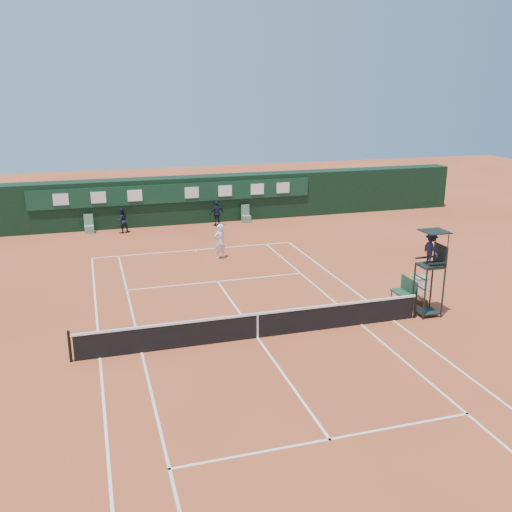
{
  "coord_description": "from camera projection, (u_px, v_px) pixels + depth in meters",
  "views": [
    {
      "loc": [
        -5.44,
        -17.96,
        8.72
      ],
      "look_at": [
        1.74,
        6.0,
        1.2
      ],
      "focal_mm": 40.0,
      "sensor_mm": 36.0,
      "label": 1
    }
  ],
  "objects": [
    {
      "name": "player",
      "position": [
        220.0,
        241.0,
        29.65
      ],
      "size": [
        0.79,
        0.68,
        1.85
      ],
      "primitive_type": "imported",
      "rotation": [
        0.0,
        0.0,
        3.56
      ],
      "color": "white",
      "rests_on": "ground"
    },
    {
      "name": "umpire_chair",
      "position": [
        431.0,
        255.0,
        21.84
      ],
      "size": [
        0.96,
        0.95,
        3.42
      ],
      "color": "black",
      "rests_on": "ground"
    },
    {
      "name": "tennis_bag",
      "position": [
        420.0,
        301.0,
        23.57
      ],
      "size": [
        0.33,
        0.75,
        0.28
      ],
      "primitive_type": "cube",
      "rotation": [
        0.0,
        0.0,
        0.0
      ],
      "color": "black",
      "rests_on": "ground"
    },
    {
      "name": "linesman_chair_left",
      "position": [
        89.0,
        228.0,
        34.91
      ],
      "size": [
        0.55,
        0.5,
        1.15
      ],
      "color": "#5A8A67",
      "rests_on": "ground"
    },
    {
      "name": "court_lines",
      "position": [
        257.0,
        338.0,
        20.48
      ],
      "size": [
        11.05,
        23.85,
        0.01
      ],
      "color": "white",
      "rests_on": "ground"
    },
    {
      "name": "linesman_chair_right",
      "position": [
        246.0,
        217.0,
        37.66
      ],
      "size": [
        0.55,
        0.5,
        1.15
      ],
      "color": "#56835B",
      "rests_on": "ground"
    },
    {
      "name": "ground",
      "position": [
        257.0,
        338.0,
        20.48
      ],
      "size": [
        90.0,
        90.0,
        0.0
      ],
      "primitive_type": "plane",
      "color": "#BD522C",
      "rests_on": "ground"
    },
    {
      "name": "ball_kid_left",
      "position": [
        122.0,
        220.0,
        34.84
      ],
      "size": [
        0.91,
        0.8,
        1.57
      ],
      "primitive_type": "imported",
      "rotation": [
        0.0,
        0.0,
        3.45
      ],
      "color": "black",
      "rests_on": "ground"
    },
    {
      "name": "cooler",
      "position": [
        420.0,
        284.0,
        25.08
      ],
      "size": [
        0.57,
        0.57,
        0.65
      ],
      "color": "silver",
      "rests_on": "ground"
    },
    {
      "name": "ball_kid_right",
      "position": [
        217.0,
        213.0,
        36.55
      ],
      "size": [
        1.02,
        0.59,
        1.62
      ],
      "primitive_type": "imported",
      "rotation": [
        0.0,
        0.0,
        3.36
      ],
      "color": "black",
      "rests_on": "ground"
    },
    {
      "name": "tennis_ball",
      "position": [
        265.0,
        257.0,
        29.93
      ],
      "size": [
        0.06,
        0.06,
        0.06
      ],
      "primitive_type": "sphere",
      "color": "gold",
      "rests_on": "ground"
    },
    {
      "name": "tennis_net",
      "position": [
        257.0,
        325.0,
        20.33
      ],
      "size": [
        12.9,
        0.1,
        1.1
      ],
      "color": "black",
      "rests_on": "ground"
    },
    {
      "name": "back_wall",
      "position": [
        175.0,
        200.0,
        37.24
      ],
      "size": [
        40.0,
        1.65,
        3.0
      ],
      "color": "black",
      "rests_on": "ground"
    },
    {
      "name": "player_bench",
      "position": [
        406.0,
        290.0,
        23.53
      ],
      "size": [
        0.56,
        1.2,
        1.1
      ],
      "color": "#193F2C",
      "rests_on": "ground"
    }
  ]
}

